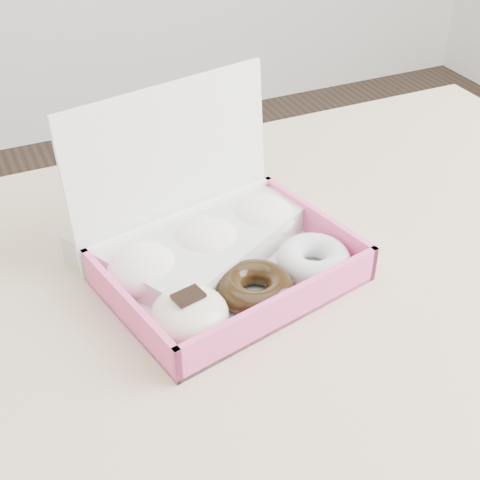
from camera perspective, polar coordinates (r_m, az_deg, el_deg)
name	(u,v)px	position (r m, az deg, el deg)	size (l,w,h in m)	color
table	(281,318)	(0.91, 3.49, -6.69)	(1.20, 0.80, 0.75)	#CFAE88
donut_box	(220,253)	(0.84, -1.76, -1.10)	(0.34, 0.30, 0.22)	white
newspapers	(190,232)	(0.90, -4.26, 0.67)	(0.26, 0.21, 0.04)	silver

